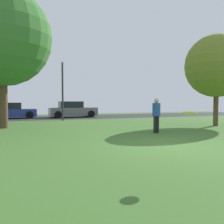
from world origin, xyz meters
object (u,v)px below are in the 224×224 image
person_bystander (156,114)px  parked_car_blue (11,111)px  street_lamp_post (63,92)px  birch_tree_lone (217,66)px  parked_car_grey (72,110)px  oak_tree_center (2,37)px  frisbee_disc (190,113)px

person_bystander → parked_car_blue: size_ratio=0.40×
street_lamp_post → birch_tree_lone: bearing=-43.2°
parked_car_grey → street_lamp_post: 4.30m
person_bystander → oak_tree_center: bearing=47.4°
parked_car_blue → parked_car_grey: size_ratio=0.93×
oak_tree_center → person_bystander: (6.81, -4.97, -4.12)m
birch_tree_lone → person_bystander: bearing=-162.6°
person_bystander → parked_car_grey: 12.86m
birch_tree_lone → parked_car_blue: (-11.75, 11.60, -3.00)m
birch_tree_lone → oak_tree_center: bearing=164.4°
oak_tree_center → street_lamp_post: size_ratio=1.72×
person_bystander → street_lamp_post: size_ratio=0.36×
frisbee_disc → street_lamp_post: bearing=89.9°
birch_tree_lone → parked_car_blue: birch_tree_lone is taller
parked_car_grey → street_lamp_post: bearing=-112.9°
frisbee_disc → parked_car_blue: bearing=101.1°
person_bystander → street_lamp_post: (-2.79, 9.12, 1.35)m
frisbee_disc → street_lamp_post: size_ratio=0.08×
frisbee_disc → parked_car_grey: size_ratio=0.09×
oak_tree_center → street_lamp_post: oak_tree_center is taller
oak_tree_center → parked_car_blue: size_ratio=1.91×
parked_car_grey → street_lamp_post: size_ratio=0.97×
frisbee_disc → parked_car_blue: size_ratio=0.09×
frisbee_disc → street_lamp_post: 14.99m
oak_tree_center → frisbee_disc: 12.13m
oak_tree_center → frisbee_disc: (4.00, -10.81, -3.77)m
frisbee_disc → parked_car_blue: (-3.75, 19.06, -0.63)m
birch_tree_lone → parked_car_blue: size_ratio=1.36×
parked_car_blue → street_lamp_post: (3.77, -4.11, 1.62)m
oak_tree_center → parked_car_blue: oak_tree_center is taller
birch_tree_lone → frisbee_disc: size_ratio=14.71×
frisbee_disc → parked_car_blue: 19.44m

